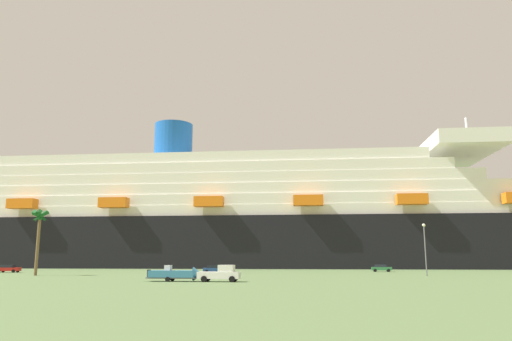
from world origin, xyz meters
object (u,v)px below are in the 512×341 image
parked_car_green_wagon (381,268)px  pickup_truck (221,274)px  cruise_ship (269,221)px  palm_tree (40,222)px  small_boat_on_trailer (178,274)px  parked_car_blue_suv (214,269)px  parked_car_red_hatchback (8,268)px  street_lamp (425,242)px

parked_car_green_wagon → pickup_truck: bearing=-127.0°
cruise_ship → pickup_truck: size_ratio=40.41×
cruise_ship → palm_tree: 74.58m
cruise_ship → parked_car_green_wagon: cruise_ship is taller
small_boat_on_trailer → parked_car_green_wagon: size_ratio=1.89×
parked_car_blue_suv → parked_car_red_hatchback: (-43.74, 3.05, 0.00)m
parked_car_red_hatchback → pickup_truck: bearing=-37.9°
pickup_truck → parked_car_green_wagon: (32.12, 42.70, -0.21)m
pickup_truck → street_lamp: bearing=29.7°
parked_car_blue_suv → parked_car_red_hatchback: bearing=176.0°
street_lamp → parked_car_green_wagon: bearing=94.9°
parked_car_blue_suv → parked_car_red_hatchback: same height
pickup_truck → street_lamp: (34.10, 19.48, 4.73)m
cruise_ship → palm_tree: bearing=-125.1°
street_lamp → parked_car_green_wagon: size_ratio=1.96×
pickup_truck → palm_tree: 41.39m
parked_car_red_hatchback → parked_car_blue_suv: bearing=-4.0°
pickup_truck → parked_car_green_wagon: 53.43m
small_boat_on_trailer → street_lamp: (40.01, 18.68, 4.82)m
small_boat_on_trailer → parked_car_green_wagon: (38.03, 41.89, -0.13)m
palm_tree → parked_car_blue_suv: bearing=23.0°
parked_car_red_hatchback → parked_car_green_wagon: bearing=3.9°
parked_car_green_wagon → parked_car_blue_suv: size_ratio=0.93×
pickup_truck → parked_car_blue_suv: 34.40m
small_boat_on_trailer → pickup_truck: bearing=-7.8°
small_boat_on_trailer → street_lamp: size_ratio=0.96×
street_lamp → pickup_truck: bearing=-150.3°
small_boat_on_trailer → parked_car_red_hatchback: 55.46m
cruise_ship → pickup_truck: cruise_ship is taller
small_boat_on_trailer → parked_car_blue_suv: 33.42m
pickup_truck → street_lamp: size_ratio=0.65×
pickup_truck → parked_car_red_hatchback: (-47.74, 37.23, -0.21)m
pickup_truck → palm_tree: palm_tree is taller
cruise_ship → parked_car_green_wagon: bearing=-58.8°
small_boat_on_trailer → palm_tree: (-28.62, 20.41, 8.48)m
street_lamp → parked_car_blue_suv: size_ratio=1.83×
palm_tree → parked_car_green_wagon: (66.65, 21.47, -8.61)m
palm_tree → parked_car_blue_suv: palm_tree is taller
street_lamp → palm_tree: bearing=178.6°
palm_tree → parked_car_green_wagon: bearing=17.9°
palm_tree → parked_car_green_wagon: palm_tree is taller
palm_tree → street_lamp: (68.63, -1.74, -3.67)m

